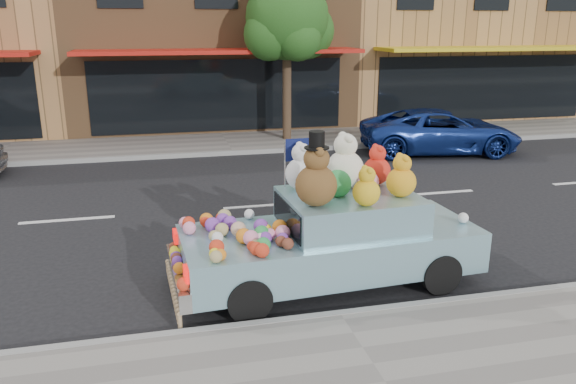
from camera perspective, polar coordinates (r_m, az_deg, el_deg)
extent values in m
plane|color=black|center=(12.00, -2.29, -1.40)|extent=(120.00, 120.00, 0.00)
cube|color=gray|center=(18.20, -6.27, 4.97)|extent=(60.00, 3.00, 0.12)
cube|color=gray|center=(7.51, 5.28, -12.49)|extent=(60.00, 0.12, 0.13)
cube|color=gray|center=(16.75, -5.62, 3.99)|extent=(60.00, 0.12, 0.13)
cube|color=olive|center=(23.30, -8.34, 15.96)|extent=(10.00, 8.00, 7.00)
cube|color=black|center=(19.44, -6.96, 9.70)|extent=(8.50, 0.06, 2.40)
cube|color=#B71A10|center=(18.44, -6.80, 14.01)|extent=(9.00, 1.80, 0.12)
cube|color=#A97947|center=(26.20, 14.88, 15.66)|extent=(10.00, 8.00, 7.00)
cube|color=black|center=(22.83, 19.23, 9.93)|extent=(8.50, 0.06, 2.40)
cube|color=gold|center=(21.99, 20.85, 13.49)|extent=(9.00, 1.80, 0.12)
cylinder|color=#38281C|center=(18.31, -0.11, 10.02)|extent=(0.28, 0.28, 3.20)
sphere|color=#204E16|center=(18.18, -0.12, 17.30)|extent=(2.60, 2.60, 2.60)
sphere|color=#204E16|center=(18.65, 1.84, 16.05)|extent=(1.80, 1.80, 1.80)
sphere|color=#204E16|center=(17.86, -1.91, 15.70)|extent=(1.60, 1.60, 1.60)
sphere|color=#204E16|center=(17.65, 1.00, 15.37)|extent=(1.40, 1.40, 1.40)
sphere|color=#204E16|center=(18.70, -1.49, 16.36)|extent=(1.60, 1.60, 1.60)
imported|color=navy|center=(17.47, 15.19, 5.98)|extent=(4.99, 2.93, 1.30)
cylinder|color=black|center=(8.39, 15.21, -7.99)|extent=(0.61, 0.23, 0.60)
cylinder|color=black|center=(9.64, 10.40, -4.39)|extent=(0.61, 0.23, 0.60)
cylinder|color=black|center=(7.40, -3.98, -10.85)|extent=(0.61, 0.23, 0.60)
cylinder|color=black|center=(8.79, -6.23, -6.30)|extent=(0.61, 0.23, 0.60)
cube|color=#7EAEBC|center=(8.34, 4.25, -5.68)|extent=(4.39, 1.94, 0.60)
cube|color=#7EAEBC|center=(8.26, 6.28, -1.91)|extent=(1.98, 1.60, 0.50)
cube|color=silver|center=(7.95, -11.09, -8.33)|extent=(0.26, 1.79, 0.26)
cube|color=red|center=(7.20, -10.27, -8.20)|extent=(0.08, 0.28, 0.16)
cube|color=red|center=(8.45, -11.35, -4.43)|extent=(0.08, 0.28, 0.16)
cube|color=black|center=(7.95, -0.06, -2.54)|extent=(0.11, 1.30, 0.40)
sphere|color=brown|center=(7.56, 2.88, 0.67)|extent=(0.57, 0.57, 0.57)
sphere|color=brown|center=(7.47, 2.92, 3.38)|extent=(0.35, 0.35, 0.35)
sphere|color=brown|center=(7.33, 3.20, 4.04)|extent=(0.13, 0.13, 0.13)
sphere|color=brown|center=(7.56, 2.67, 4.44)|extent=(0.13, 0.13, 0.13)
cylinder|color=black|center=(7.44, 2.93, 4.51)|extent=(0.34, 0.34, 0.02)
cylinder|color=black|center=(7.41, 2.95, 5.34)|extent=(0.21, 0.21, 0.22)
sphere|color=beige|center=(8.44, 5.79, 2.30)|extent=(0.57, 0.57, 0.57)
sphere|color=beige|center=(8.35, 5.87, 4.75)|extent=(0.35, 0.35, 0.35)
sphere|color=beige|center=(8.22, 6.17, 5.36)|extent=(0.13, 0.13, 0.13)
sphere|color=beige|center=(8.45, 5.62, 5.69)|extent=(0.13, 0.13, 0.13)
sphere|color=orange|center=(8.14, 11.42, 0.99)|extent=(0.43, 0.43, 0.43)
sphere|color=orange|center=(8.07, 11.54, 2.87)|extent=(0.26, 0.26, 0.26)
sphere|color=orange|center=(7.97, 11.85, 3.31)|extent=(0.10, 0.10, 0.10)
sphere|color=orange|center=(8.13, 11.30, 3.61)|extent=(0.10, 0.10, 0.10)
sphere|color=red|center=(8.72, 9.01, 2.14)|extent=(0.42, 0.42, 0.42)
sphere|color=red|center=(8.65, 9.09, 3.88)|extent=(0.26, 0.26, 0.26)
sphere|color=red|center=(8.55, 9.35, 4.30)|extent=(0.10, 0.10, 0.10)
sphere|color=red|center=(8.72, 8.89, 4.56)|extent=(0.10, 0.10, 0.10)
sphere|color=silver|center=(8.32, 1.37, 1.87)|extent=(0.48, 0.48, 0.48)
sphere|color=silver|center=(8.25, 1.39, 3.96)|extent=(0.30, 0.30, 0.30)
sphere|color=silver|center=(8.13, 1.58, 4.47)|extent=(0.11, 0.11, 0.11)
sphere|color=silver|center=(8.33, 1.21, 4.76)|extent=(0.11, 0.11, 0.11)
sphere|color=gold|center=(7.65, 7.96, -0.04)|extent=(0.38, 0.38, 0.38)
sphere|color=gold|center=(7.58, 8.04, 1.72)|extent=(0.23, 0.23, 0.23)
sphere|color=gold|center=(7.49, 8.28, 2.12)|extent=(0.09, 0.09, 0.09)
sphere|color=gold|center=(7.64, 7.84, 2.42)|extent=(0.09, 0.09, 0.09)
sphere|color=#25883C|center=(8.06, 5.06, 0.86)|extent=(0.40, 0.40, 0.40)
sphere|color=pink|center=(8.30, 8.14, 1.01)|extent=(0.32, 0.32, 0.32)
sphere|color=silver|center=(7.72, -7.18, -4.62)|extent=(0.16, 0.16, 0.16)
sphere|color=pink|center=(7.77, -0.54, -4.15)|extent=(0.21, 0.21, 0.21)
sphere|color=#9D8A56|center=(8.48, -6.48, -2.44)|extent=(0.21, 0.21, 0.21)
sphere|color=#9D8A56|center=(7.47, -3.29, -5.34)|extent=(0.14, 0.14, 0.14)
sphere|color=red|center=(7.21, -2.65, -5.95)|extent=(0.19, 0.19, 0.19)
sphere|color=#6F329B|center=(8.34, -6.64, -2.81)|extent=(0.20, 0.20, 0.20)
sphere|color=orange|center=(8.38, -8.28, -2.79)|extent=(0.20, 0.20, 0.20)
sphere|color=pink|center=(8.34, -10.44, -3.09)|extent=(0.17, 0.17, 0.17)
sphere|color=#6F329B|center=(7.63, -0.54, -4.74)|extent=(0.16, 0.16, 0.16)
sphere|color=#9D8A56|center=(7.96, -6.72, -3.81)|extent=(0.19, 0.19, 0.19)
sphere|color=#6F329B|center=(8.13, -7.69, -3.33)|extent=(0.22, 0.22, 0.22)
sphere|color=#25883C|center=(7.75, -2.70, -4.20)|extent=(0.22, 0.22, 0.22)
sphere|color=#6F329B|center=(8.03, -2.77, -3.47)|extent=(0.21, 0.21, 0.21)
sphere|color=pink|center=(7.59, -3.79, -4.69)|extent=(0.22, 0.22, 0.22)
sphere|color=pink|center=(8.09, -9.99, -3.63)|extent=(0.19, 0.19, 0.19)
sphere|color=#9D8A56|center=(7.11, -7.32, -6.54)|extent=(0.16, 0.16, 0.16)
sphere|color=orange|center=(7.17, -6.87, -6.34)|extent=(0.15, 0.15, 0.15)
sphere|color=#6F329B|center=(7.64, -2.29, -4.68)|extent=(0.17, 0.17, 0.17)
sphere|color=orange|center=(7.67, -4.52, -4.48)|extent=(0.22, 0.22, 0.22)
sphere|color=silver|center=(8.61, -3.95, -2.26)|extent=(0.16, 0.16, 0.16)
sphere|color=#9D8A56|center=(7.78, -7.48, -4.46)|extent=(0.16, 0.16, 0.16)
sphere|color=pink|center=(7.77, -1.87, -4.31)|extent=(0.17, 0.17, 0.17)
sphere|color=red|center=(7.29, -3.23, -5.76)|extent=(0.18, 0.18, 0.18)
sphere|color=red|center=(8.50, -6.82, -2.59)|extent=(0.16, 0.16, 0.16)
sphere|color=#25883C|center=(7.38, -2.53, -5.37)|extent=(0.20, 0.20, 0.20)
sphere|color=#6F329B|center=(8.21, -5.91, -3.12)|extent=(0.20, 0.20, 0.20)
sphere|color=yellow|center=(8.01, -2.15, -3.77)|extent=(0.14, 0.14, 0.14)
sphere|color=red|center=(8.29, -10.07, -3.12)|extent=(0.19, 0.19, 0.19)
sphere|color=red|center=(7.36, -7.26, -5.56)|extent=(0.20, 0.20, 0.20)
sphere|color=#612B1B|center=(7.46, -0.01, -5.27)|extent=(0.16, 0.16, 0.16)
sphere|color=#612B1B|center=(7.55, -0.71, -5.02)|extent=(0.15, 0.15, 0.15)
sphere|color=yellow|center=(7.23, -7.46, -6.22)|extent=(0.15, 0.15, 0.15)
sphere|color=red|center=(8.35, -8.33, -2.93)|extent=(0.18, 0.18, 0.18)
sphere|color=#F6E3C4|center=(7.67, -2.78, -4.70)|extent=(0.15, 0.15, 0.15)
sphere|color=orange|center=(7.97, -0.85, -3.58)|extent=(0.22, 0.22, 0.22)
sphere|color=red|center=(7.42, -3.67, -5.51)|extent=(0.14, 0.14, 0.14)
sphere|color=#D8A88C|center=(7.89, -5.05, -3.78)|extent=(0.22, 0.22, 0.22)
sphere|color=#612B1B|center=(7.97, -11.26, -6.62)|extent=(0.16, 0.16, 0.16)
sphere|color=yellow|center=(8.11, -11.37, -6.15)|extent=(0.18, 0.18, 0.18)
sphere|color=yellow|center=(8.28, -11.48, -5.83)|extent=(0.13, 0.13, 0.13)
sphere|color=red|center=(7.18, -10.57, -9.19)|extent=(0.17, 0.17, 0.17)
sphere|color=orange|center=(7.22, -10.59, -9.23)|extent=(0.14, 0.14, 0.14)
sphere|color=#6F329B|center=(7.90, -11.20, -6.89)|extent=(0.15, 0.15, 0.15)
sphere|color=#6F329B|center=(8.08, -11.34, -6.33)|extent=(0.15, 0.15, 0.15)
sphere|color=#612B1B|center=(8.42, -11.58, -5.46)|extent=(0.13, 0.13, 0.13)
sphere|color=orange|center=(7.66, -11.00, -7.60)|extent=(0.16, 0.16, 0.16)
sphere|color=red|center=(9.36, 12.48, -0.81)|extent=(0.24, 0.24, 0.24)
sphere|color=red|center=(9.01, 11.85, -1.53)|extent=(0.21, 0.21, 0.21)
sphere|color=yellow|center=(9.40, 11.58, -0.77)|extent=(0.21, 0.21, 0.21)
sphere|color=silver|center=(8.82, 17.37, -2.53)|extent=(0.16, 0.16, 0.16)
sphere|color=orange|center=(9.27, 10.54, -0.95)|extent=(0.21, 0.21, 0.21)
cylinder|color=#997A54|center=(7.29, -10.92, -12.80)|extent=(0.06, 0.06, 0.17)
sphere|color=#997A54|center=(7.25, -10.96, -12.15)|extent=(0.07, 0.07, 0.07)
cylinder|color=#997A54|center=(7.39, -11.02, -12.38)|extent=(0.06, 0.06, 0.17)
sphere|color=#997A54|center=(7.35, -11.06, -11.73)|extent=(0.07, 0.07, 0.07)
cylinder|color=#997A54|center=(7.49, -11.11, -11.97)|extent=(0.06, 0.06, 0.17)
sphere|color=#997A54|center=(7.45, -11.15, -11.33)|extent=(0.07, 0.07, 0.07)
cylinder|color=#997A54|center=(7.59, -11.20, -11.57)|extent=(0.06, 0.06, 0.17)
sphere|color=#997A54|center=(7.55, -11.24, -10.94)|extent=(0.07, 0.07, 0.07)
cylinder|color=#997A54|center=(7.69, -11.29, -11.18)|extent=(0.06, 0.06, 0.17)
sphere|color=#997A54|center=(7.65, -11.33, -10.55)|extent=(0.07, 0.07, 0.07)
cylinder|color=#997A54|center=(7.79, -11.37, -10.80)|extent=(0.06, 0.06, 0.17)
sphere|color=#997A54|center=(7.75, -11.41, -10.18)|extent=(0.07, 0.07, 0.07)
cylinder|color=#997A54|center=(7.89, -11.45, -10.43)|extent=(0.06, 0.06, 0.17)
sphere|color=#997A54|center=(7.85, -11.49, -9.82)|extent=(0.07, 0.07, 0.07)
cylinder|color=#997A54|center=(7.99, -11.53, -10.07)|extent=(0.06, 0.06, 0.17)
sphere|color=#997A54|center=(7.95, -11.57, -9.46)|extent=(0.07, 0.07, 0.07)
cylinder|color=#997A54|center=(8.10, -11.61, -9.72)|extent=(0.06, 0.06, 0.17)
sphere|color=#997A54|center=(8.05, -11.65, -9.12)|extent=(0.07, 0.07, 0.07)
cylinder|color=#997A54|center=(8.20, -11.68, -9.38)|extent=(0.06, 0.06, 0.17)
sphere|color=#997A54|center=(8.16, -11.72, -8.78)|extent=(0.07, 0.07, 0.07)
cylinder|color=#997A54|center=(8.30, -11.76, -9.05)|extent=(0.06, 0.06, 0.17)
sphere|color=#997A54|center=(8.26, -11.80, -8.45)|extent=(0.07, 0.07, 0.07)
cylinder|color=#997A54|center=(8.40, -11.83, -8.72)|extent=(0.06, 0.06, 0.17)
sphere|color=#997A54|center=(8.36, -11.87, -8.13)|extent=(0.07, 0.07, 0.07)
cylinder|color=#997A54|center=(8.50, -11.90, -8.40)|extent=(0.06, 0.06, 0.17)
sphere|color=#997A54|center=(8.47, -11.94, -7.82)|extent=(0.07, 0.07, 0.07)
cylinder|color=#997A54|center=(8.61, -11.97, -8.09)|extent=(0.06, 0.06, 0.17)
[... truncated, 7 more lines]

